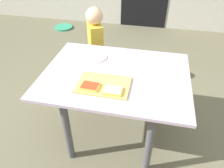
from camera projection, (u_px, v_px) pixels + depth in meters
name	position (u px, v px, depth m)	size (l,w,h in m)	color
ground_plane	(115.00, 133.00, 2.22)	(16.00, 16.00, 0.00)	#635E47
dining_table	(115.00, 85.00, 1.84)	(1.19, 0.90, 0.75)	#B5A0B1
cutting_board	(103.00, 85.00, 1.64)	(0.40, 0.28, 0.01)	tan
pizza_slice_near_right	(113.00, 90.00, 1.56)	(0.14, 0.10, 0.02)	gold
pizza_slice_near_left	(90.00, 86.00, 1.59)	(0.14, 0.11, 0.02)	gold
plate_white_left	(95.00, 57.00, 1.97)	(0.22, 0.22, 0.01)	white
child_left	(96.00, 44.00, 2.51)	(0.23, 0.28, 1.03)	#49435A
garden_hose_coil	(63.00, 27.00, 4.38)	(0.36, 0.36, 0.03)	#2F926C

